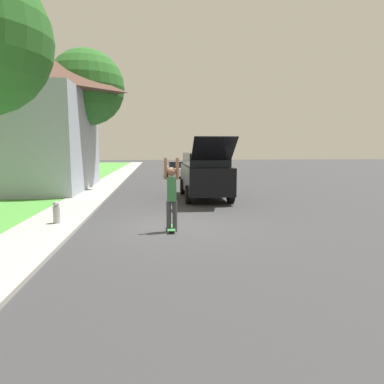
% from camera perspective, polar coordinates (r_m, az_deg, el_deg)
% --- Properties ---
extents(ground_plane, '(120.00, 120.00, 0.00)m').
position_cam_1_polar(ground_plane, '(10.23, -3.32, -5.76)').
color(ground_plane, '#333335').
extents(sidewalk, '(1.80, 80.00, 0.10)m').
position_cam_1_polar(sidewalk, '(16.43, -16.95, -0.94)').
color(sidewalk, '#9E9E99').
rests_on(sidewalk, ground_plane).
extents(house, '(9.18, 8.42, 7.93)m').
position_cam_1_polar(house, '(21.08, -28.74, 11.61)').
color(house, '#99A3B2').
rests_on(house, lawn).
extents(lawn_tree_far, '(4.33, 4.33, 7.89)m').
position_cam_1_polar(lawn_tree_far, '(21.55, -17.15, 16.24)').
color(lawn_tree_far, brown).
rests_on(lawn_tree_far, lawn).
extents(suv_parked, '(2.05, 5.50, 2.75)m').
position_cam_1_polar(suv_parked, '(15.85, 2.13, 3.07)').
color(suv_parked, black).
rests_on(suv_parked, ground_plane).
extents(car_down_street, '(1.96, 4.36, 1.25)m').
position_cam_1_polar(car_down_street, '(28.28, -2.25, 3.81)').
color(car_down_street, silver).
rests_on(car_down_street, ground_plane).
extents(skateboarder, '(0.41, 0.24, 2.05)m').
position_cam_1_polar(skateboarder, '(9.44, -3.41, -0.26)').
color(skateboarder, '#38383D').
rests_on(skateboarder, ground_plane).
extents(skateboard, '(0.22, 0.84, 0.10)m').
position_cam_1_polar(skateboard, '(9.70, -3.53, -5.98)').
color(skateboard, '#337F3D').
rests_on(skateboard, ground_plane).
extents(fire_hydrant, '(0.20, 0.20, 0.67)m').
position_cam_1_polar(fire_hydrant, '(10.91, -21.66, -3.18)').
color(fire_hydrant, '#99999E').
rests_on(fire_hydrant, sidewalk).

